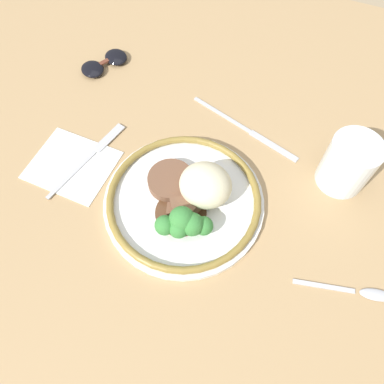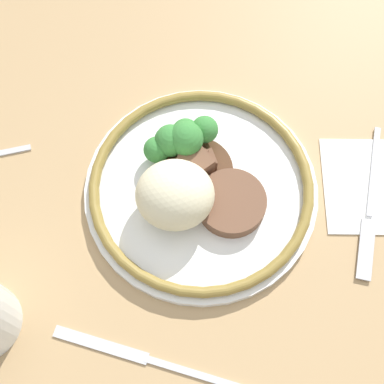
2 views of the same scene
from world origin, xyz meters
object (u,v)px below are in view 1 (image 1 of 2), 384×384
Objects in this scene: sunglasses at (104,63)px; plate at (187,199)px; fork at (94,153)px; juice_glass at (347,166)px; knife at (248,130)px; spoon at (363,293)px.

plate is at bearing -10.52° from sunglasses.
sunglasses reaches higher than fork.
plate is at bearing -146.95° from juice_glass.
knife is 0.33m from sunglasses.
fork is 1.66× the size of sunglasses.
fork is 0.83× the size of knife.
spoon is at bearing -7.34° from plate.
plate is 0.30m from spoon.
juice_glass is 0.43m from fork.
juice_glass is at bearing 18.93° from sunglasses.
plate is at bearing -85.93° from fork.
juice_glass is 0.50× the size of fork.
plate reaches higher than spoon.
fork is at bearing 170.88° from plate.
juice_glass is 0.19m from knife.
sunglasses is at bearing 142.23° from spoon.
knife is 0.33m from spoon.
fork is 0.22m from sunglasses.
juice_glass is 0.20m from spoon.
plate reaches higher than sunglasses.
fork is at bearing -164.77° from juice_glass.
sunglasses reaches higher than spoon.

